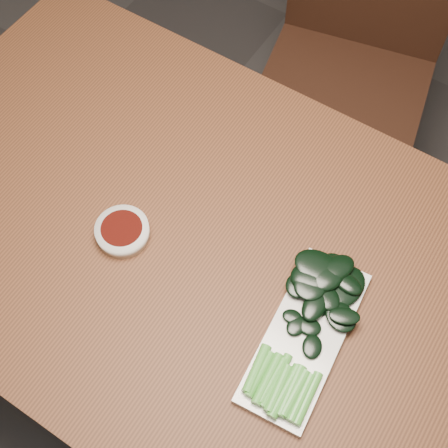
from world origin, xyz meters
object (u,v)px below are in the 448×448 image
at_px(table, 222,271).
at_px(sauce_bowl, 123,232).
at_px(serving_plate, 305,336).
at_px(chair_far, 351,61).
at_px(gai_lan, 310,318).

height_order(table, sauce_bowl, sauce_bowl).
relative_size(table, serving_plate, 4.50).
height_order(sauce_bowl, serving_plate, sauce_bowl).
relative_size(chair_far, serving_plate, 2.86).
height_order(table, chair_far, chair_far).
bearing_deg(table, chair_far, 96.70).
xyz_separation_m(serving_plate, gai_lan, (-0.01, 0.03, 0.02)).
bearing_deg(serving_plate, gai_lan, 104.38).
distance_m(table, chair_far, 0.81).
xyz_separation_m(chair_far, sauce_bowl, (-0.08, -0.85, 0.28)).
distance_m(chair_far, gai_lan, 0.91).
xyz_separation_m(table, sauce_bowl, (-0.17, -0.06, 0.09)).
distance_m(chair_far, serving_plate, 0.93).
bearing_deg(chair_far, table, -95.78).
distance_m(table, gai_lan, 0.22).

